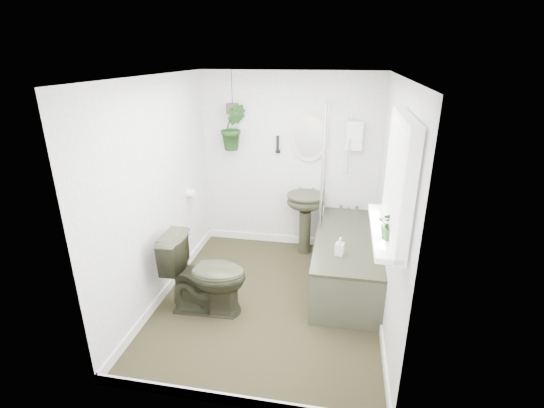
# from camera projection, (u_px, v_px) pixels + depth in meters

# --- Properties ---
(floor) EXTENTS (2.30, 2.80, 0.02)m
(floor) POSITION_uv_depth(u_px,v_px,m) (269.00, 300.00, 4.26)
(floor) COLOR black
(floor) RESTS_ON ground
(ceiling) EXTENTS (2.30, 2.80, 0.02)m
(ceiling) POSITION_uv_depth(u_px,v_px,m) (269.00, 75.00, 3.42)
(ceiling) COLOR white
(ceiling) RESTS_ON ground
(wall_back) EXTENTS (2.30, 0.02, 2.30)m
(wall_back) POSITION_uv_depth(u_px,v_px,m) (290.00, 163.00, 5.14)
(wall_back) COLOR white
(wall_back) RESTS_ON ground
(wall_front) EXTENTS (2.30, 0.02, 2.30)m
(wall_front) POSITION_uv_depth(u_px,v_px,m) (228.00, 275.00, 2.55)
(wall_front) COLOR white
(wall_front) RESTS_ON ground
(wall_left) EXTENTS (0.02, 2.80, 2.30)m
(wall_left) POSITION_uv_depth(u_px,v_px,m) (158.00, 193.00, 4.04)
(wall_left) COLOR white
(wall_left) RESTS_ON ground
(wall_right) EXTENTS (0.02, 2.80, 2.30)m
(wall_right) POSITION_uv_depth(u_px,v_px,m) (392.00, 208.00, 3.64)
(wall_right) COLOR white
(wall_right) RESTS_ON ground
(skirting) EXTENTS (2.30, 2.80, 0.10)m
(skirting) POSITION_uv_depth(u_px,v_px,m) (269.00, 295.00, 4.24)
(skirting) COLOR white
(skirting) RESTS_ON floor
(bathtub) EXTENTS (0.72, 1.72, 0.58)m
(bathtub) POSITION_uv_depth(u_px,v_px,m) (347.00, 260.00, 4.47)
(bathtub) COLOR #2E3020
(bathtub) RESTS_ON floor
(bath_screen) EXTENTS (0.04, 0.72, 1.40)m
(bath_screen) POSITION_uv_depth(u_px,v_px,m) (324.00, 163.00, 4.62)
(bath_screen) COLOR silver
(bath_screen) RESTS_ON bathtub
(shower_box) EXTENTS (0.20, 0.10, 0.35)m
(shower_box) POSITION_uv_depth(u_px,v_px,m) (354.00, 136.00, 4.79)
(shower_box) COLOR white
(shower_box) RESTS_ON wall_back
(oval_mirror) EXTENTS (0.46, 0.03, 0.62)m
(oval_mirror) POSITION_uv_depth(u_px,v_px,m) (309.00, 137.00, 4.93)
(oval_mirror) COLOR beige
(oval_mirror) RESTS_ON wall_back
(wall_sconce) EXTENTS (0.04, 0.04, 0.22)m
(wall_sconce) POSITION_uv_depth(u_px,v_px,m) (278.00, 144.00, 5.03)
(wall_sconce) COLOR black
(wall_sconce) RESTS_ON wall_back
(toilet_roll_holder) EXTENTS (0.11, 0.11, 0.11)m
(toilet_roll_holder) POSITION_uv_depth(u_px,v_px,m) (191.00, 194.00, 4.76)
(toilet_roll_holder) COLOR white
(toilet_roll_holder) RESTS_ON wall_left
(window_recess) EXTENTS (0.08, 1.00, 0.90)m
(window_recess) POSITION_uv_depth(u_px,v_px,m) (399.00, 178.00, 2.83)
(window_recess) COLOR white
(window_recess) RESTS_ON wall_right
(window_sill) EXTENTS (0.18, 1.00, 0.04)m
(window_sill) POSITION_uv_depth(u_px,v_px,m) (383.00, 230.00, 3.00)
(window_sill) COLOR white
(window_sill) RESTS_ON wall_right
(window_blinds) EXTENTS (0.01, 0.86, 0.76)m
(window_blinds) POSITION_uv_depth(u_px,v_px,m) (393.00, 178.00, 2.84)
(window_blinds) COLOR white
(window_blinds) RESTS_ON wall_right
(toilet) EXTENTS (0.83, 0.49, 0.83)m
(toilet) POSITION_uv_depth(u_px,v_px,m) (206.00, 274.00, 3.95)
(toilet) COLOR #2E3020
(toilet) RESTS_ON floor
(pedestal_sink) EXTENTS (0.56, 0.51, 0.82)m
(pedestal_sink) POSITION_uv_depth(u_px,v_px,m) (305.00, 224.00, 5.13)
(pedestal_sink) COLOR #2E3020
(pedestal_sink) RESTS_ON floor
(sill_plant) EXTENTS (0.21, 0.19, 0.22)m
(sill_plant) POSITION_uv_depth(u_px,v_px,m) (391.00, 225.00, 2.78)
(sill_plant) COLOR black
(sill_plant) RESTS_ON window_sill
(hanging_plant) EXTENTS (0.38, 0.33, 0.58)m
(hanging_plant) POSITION_uv_depth(u_px,v_px,m) (233.00, 127.00, 4.94)
(hanging_plant) COLOR black
(hanging_plant) RESTS_ON ceiling
(soap_bottle) EXTENTS (0.10, 0.10, 0.19)m
(soap_bottle) POSITION_uv_depth(u_px,v_px,m) (340.00, 246.00, 3.95)
(soap_bottle) COLOR black
(soap_bottle) RESTS_ON bathtub
(hanging_pot) EXTENTS (0.16, 0.16, 0.12)m
(hanging_pot) POSITION_uv_depth(u_px,v_px,m) (233.00, 109.00, 4.86)
(hanging_pot) COLOR #40332D
(hanging_pot) RESTS_ON ceiling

